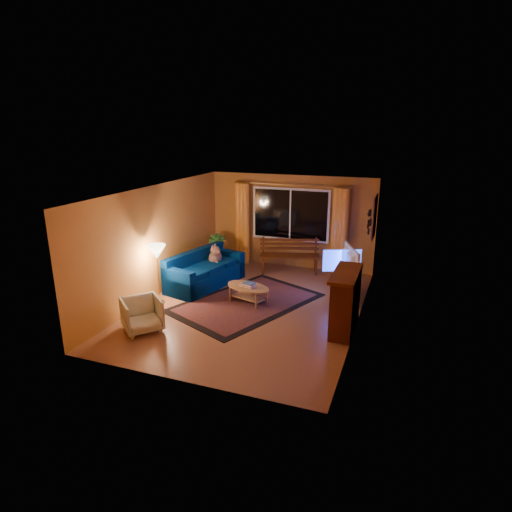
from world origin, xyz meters
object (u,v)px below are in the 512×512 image
(sofa, at_px, (205,269))
(tv_console, at_px, (345,285))
(bench, at_px, (289,264))
(floor_lamp, at_px, (158,275))
(armchair, at_px, (142,313))
(coffee_table, at_px, (248,294))

(sofa, height_order, tv_console, sofa)
(bench, relative_size, floor_lamp, 1.19)
(armchair, distance_m, tv_console, 4.49)
(sofa, bearing_deg, coffee_table, -10.98)
(armchair, bearing_deg, sofa, 40.21)
(coffee_table, xyz_separation_m, tv_console, (1.93, 1.07, 0.08))
(sofa, bearing_deg, armchair, -77.57)
(tv_console, bearing_deg, floor_lamp, -164.37)
(coffee_table, bearing_deg, sofa, 155.50)
(floor_lamp, distance_m, coffee_table, 1.99)
(bench, distance_m, floor_lamp, 3.63)
(bench, distance_m, sofa, 2.32)
(sofa, bearing_deg, bench, 58.23)
(bench, bearing_deg, armchair, -129.30)
(coffee_table, height_order, tv_console, tv_console)
(sofa, relative_size, floor_lamp, 1.59)
(bench, bearing_deg, coffee_table, -114.73)
(bench, bearing_deg, tv_console, -52.67)
(floor_lamp, bearing_deg, armchair, -71.36)
(bench, height_order, armchair, armchair)
(armchair, xyz_separation_m, tv_console, (3.33, 3.00, -0.08))
(coffee_table, bearing_deg, tv_console, 28.99)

